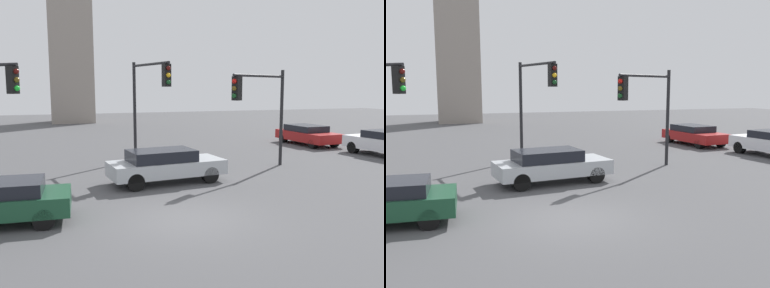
# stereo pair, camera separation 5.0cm
# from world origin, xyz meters

# --- Properties ---
(ground_plane) EXTENTS (99.14, 99.14, 0.00)m
(ground_plane) POSITION_xyz_m (0.00, 0.00, 0.00)
(ground_plane) COLOR #4C4C4F
(traffic_light_0) EXTENTS (3.66, 2.23, 4.67)m
(traffic_light_0) POSITION_xyz_m (5.34, 5.66, 3.33)
(traffic_light_0) COLOR black
(traffic_light_0) RESTS_ON ground_plane
(traffic_light_2) EXTENTS (1.01, 4.01, 5.11)m
(traffic_light_2) POSITION_xyz_m (0.85, 8.43, 3.72)
(traffic_light_2) COLOR black
(traffic_light_2) RESTS_ON ground_plane
(car_1) EXTENTS (4.80, 2.37, 1.36)m
(car_1) POSITION_xyz_m (0.63, 4.75, 0.74)
(car_1) COLOR #ADB2B7
(car_1) RESTS_ON ground_plane
(car_2) EXTENTS (2.46, 4.76, 1.30)m
(car_2) POSITION_xyz_m (12.57, 12.51, 0.69)
(car_2) COLOR maroon
(car_2) RESTS_ON ground_plane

